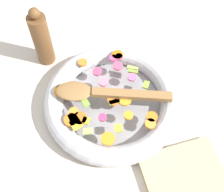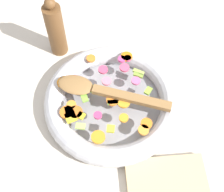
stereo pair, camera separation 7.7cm
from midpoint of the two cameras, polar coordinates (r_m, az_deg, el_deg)
name	(u,v)px [view 2 (the right image)]	position (r m, az deg, el deg)	size (l,w,h in m)	color
ground_plane	(112,106)	(0.81, 2.70, -2.02)	(4.00, 4.00, 0.00)	beige
skillet	(112,102)	(0.80, 2.77, -1.26)	(0.35, 0.35, 0.05)	gray
chopped_vegetables	(102,96)	(0.77, 0.99, -0.25)	(0.26, 0.25, 0.01)	orange
wooden_spoon	(101,91)	(0.76, 0.85, 0.73)	(0.14, 0.28, 0.01)	olive
pepper_mill	(55,29)	(0.86, -7.75, 11.85)	(0.05, 0.05, 0.19)	brown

